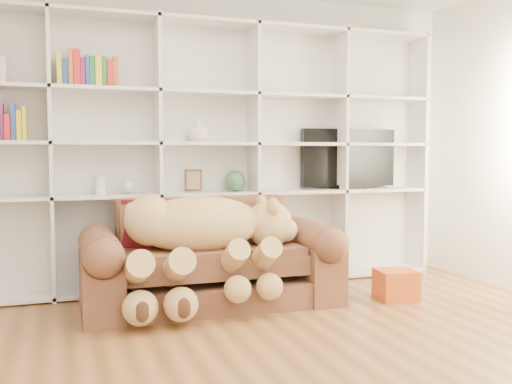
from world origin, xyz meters
name	(u,v)px	position (x,y,z in m)	size (l,w,h in m)	color
floor	(315,383)	(0.00, 0.00, 0.00)	(5.00, 5.00, 0.00)	brown
wall_back	(202,139)	(0.00, 2.50, 1.35)	(5.00, 0.02, 2.70)	white
bookshelf	(179,143)	(-0.24, 2.36, 1.31)	(4.43, 0.35, 2.40)	silver
sofa	(211,265)	(-0.13, 1.71, 0.32)	(2.01, 0.87, 0.84)	brown
teddy_bear	(203,236)	(-0.23, 1.55, 0.58)	(1.48, 0.82, 0.86)	tan
throw_pillow	(148,226)	(-0.60, 1.85, 0.63)	(0.41, 0.13, 0.41)	#550E0F
gift_box	(396,285)	(1.37, 1.36, 0.12)	(0.31, 0.29, 0.25)	#C25019
tv	(348,159)	(1.45, 2.35, 1.15)	(0.99, 0.18, 0.59)	black
picture_frame	(193,180)	(-0.13, 2.30, 0.97)	(0.16, 0.03, 0.20)	#51351C
green_vase	(235,181)	(0.26, 2.30, 0.96)	(0.19, 0.19, 0.19)	#305E3D
figurine_tall	(100,185)	(-0.94, 2.30, 0.94)	(0.08, 0.08, 0.15)	beige
figurine_short	(101,187)	(-0.92, 2.30, 0.93)	(0.08, 0.08, 0.13)	beige
snow_globe	(128,186)	(-0.70, 2.30, 0.93)	(0.12, 0.12, 0.12)	silver
shelf_vase	(198,131)	(-0.08, 2.30, 1.42)	(0.19, 0.19, 0.20)	beige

